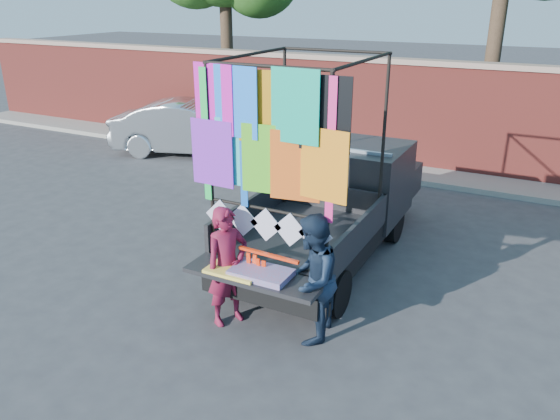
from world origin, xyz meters
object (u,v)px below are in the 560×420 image
at_px(pickup_truck, 340,200).
at_px(sedan, 193,128).
at_px(woman, 228,266).
at_px(man, 312,279).

relative_size(pickup_truck, sedan, 1.23).
relative_size(pickup_truck, woman, 3.28).
distance_m(sedan, woman, 8.29).
bearing_deg(sedan, woman, -160.92).
xyz_separation_m(woman, man, (1.11, 0.14, 0.02)).
xyz_separation_m(sedan, man, (6.29, -6.33, 0.12)).
distance_m(pickup_truck, woman, 2.87).
xyz_separation_m(pickup_truck, man, (0.69, -2.69, -0.01)).
bearing_deg(pickup_truck, man, -75.66).
bearing_deg(man, sedan, -144.83).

